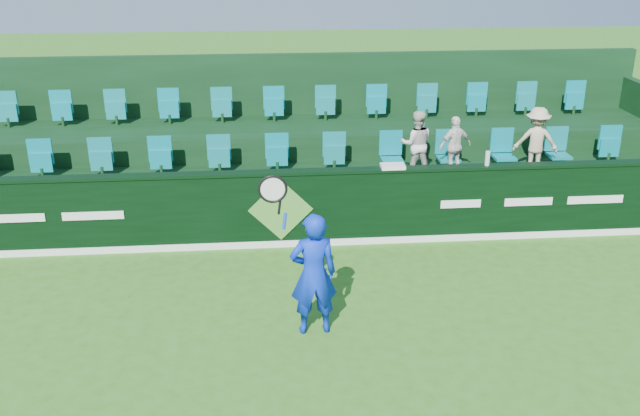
{
  "coord_description": "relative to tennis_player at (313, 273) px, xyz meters",
  "views": [
    {
      "loc": [
        -0.29,
        -7.25,
        5.23
      ],
      "look_at": [
        0.57,
        2.8,
        1.15
      ],
      "focal_mm": 40.0,
      "sensor_mm": 36.0,
      "label": 1
    }
  ],
  "objects": [
    {
      "name": "drinks_bottle",
      "position": [
        3.2,
        2.83,
        0.59
      ],
      "size": [
        0.08,
        0.08,
        0.25
      ],
      "primitive_type": "cylinder",
      "color": "silver",
      "rests_on": "sponsor_hoarding"
    },
    {
      "name": "seat_row_front",
      "position": [
        -0.34,
        4.33,
        0.22
      ],
      "size": [
        13.5,
        0.5,
        0.6
      ],
      "primitive_type": "cube",
      "color": "#067985",
      "rests_on": "stand_tier_front"
    },
    {
      "name": "seat_row_back",
      "position": [
        -0.34,
        6.13,
        0.72
      ],
      "size": [
        13.5,
        0.5,
        0.6
      ],
      "primitive_type": "cube",
      "color": "#067985",
      "rests_on": "stand_tier_back"
    },
    {
      "name": "spectator_right",
      "position": [
        4.48,
        3.95,
        0.54
      ],
      "size": [
        0.9,
        0.65,
        1.25
      ],
      "primitive_type": "imported",
      "rotation": [
        0.0,
        0.0,
        2.89
      ],
      "color": "#C3AC8A",
      "rests_on": "stand_tier_front"
    },
    {
      "name": "spectator_middle",
      "position": [
        2.94,
        3.95,
        0.48
      ],
      "size": [
        0.71,
        0.46,
        1.12
      ],
      "primitive_type": "imported",
      "rotation": [
        0.0,
        0.0,
        3.45
      ],
      "color": "white",
      "rests_on": "stand_tier_front"
    },
    {
      "name": "stand_rear",
      "position": [
        -0.34,
        6.28,
        0.33
      ],
      "size": [
        16.0,
        4.1,
        2.6
      ],
      "color": "black",
      "rests_on": "ground"
    },
    {
      "name": "tennis_player",
      "position": [
        0.0,
        0.0,
        0.0
      ],
      "size": [
        1.06,
        0.47,
        2.34
      ],
      "color": "#0B2AC5",
      "rests_on": "ground"
    },
    {
      "name": "spectator_left",
      "position": [
        2.21,
        3.95,
        0.54
      ],
      "size": [
        0.65,
        0.53,
        1.24
      ],
      "primitive_type": "imported",
      "rotation": [
        0.0,
        0.0,
        3.03
      ],
      "color": "beige",
      "rests_on": "stand_tier_front"
    },
    {
      "name": "stand_tier_back",
      "position": [
        -0.34,
        5.83,
        -0.23
      ],
      "size": [
        16.0,
        1.8,
        1.3
      ],
      "primitive_type": "cube",
      "color": "black",
      "rests_on": "ground"
    },
    {
      "name": "sponsor_hoarding",
      "position": [
        -0.34,
        2.83,
        -0.21
      ],
      "size": [
        16.0,
        0.25,
        1.35
      ],
      "color": "black",
      "rests_on": "ground"
    },
    {
      "name": "ground",
      "position": [
        -0.34,
        -1.17,
        -0.88
      ],
      "size": [
        60.0,
        60.0,
        0.0
      ],
      "primitive_type": "plane",
      "color": "#346618",
      "rests_on": "ground"
    },
    {
      "name": "stand_tier_front",
      "position": [
        -0.34,
        3.93,
        -0.48
      ],
      "size": [
        16.0,
        2.0,
        0.8
      ],
      "primitive_type": "cube",
      "color": "black",
      "rests_on": "ground"
    },
    {
      "name": "towel",
      "position": [
        1.57,
        2.83,
        0.5
      ],
      "size": [
        0.4,
        0.26,
        0.06
      ],
      "primitive_type": "cube",
      "color": "white",
      "rests_on": "sponsor_hoarding"
    }
  ]
}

